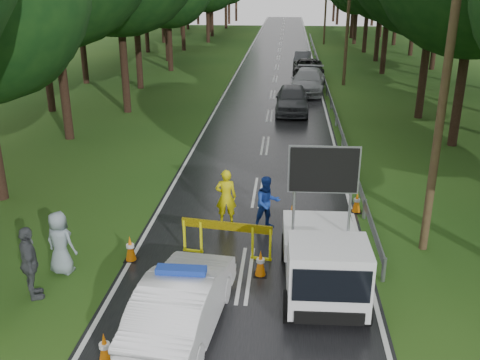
# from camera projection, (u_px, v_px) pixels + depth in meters

# --- Properties ---
(ground) EXTENTS (160.00, 160.00, 0.00)m
(ground) POSITION_uv_depth(u_px,v_px,m) (245.00, 275.00, 14.65)
(ground) COLOR #194313
(ground) RESTS_ON ground
(road) EXTENTS (7.00, 140.00, 0.02)m
(road) POSITION_uv_depth(u_px,v_px,m) (275.00, 79.00, 42.57)
(road) COLOR black
(road) RESTS_ON ground
(guardrail) EXTENTS (0.12, 60.06, 0.70)m
(guardrail) POSITION_uv_depth(u_px,v_px,m) (323.00, 74.00, 41.76)
(guardrail) COLOR gray
(guardrail) RESTS_ON ground
(utility_pole_near) EXTENTS (1.40, 0.24, 10.00)m
(utility_pole_near) POSITION_uv_depth(u_px,v_px,m) (446.00, 80.00, 14.28)
(utility_pole_near) COLOR #442E20
(utility_pole_near) RESTS_ON ground
(utility_pole_mid) EXTENTS (1.40, 0.24, 10.00)m
(utility_pole_mid) POSITION_uv_depth(u_px,v_px,m) (348.00, 15.00, 38.47)
(utility_pole_mid) COLOR #442E20
(utility_pole_mid) RESTS_ON ground
(utility_pole_far) EXTENTS (1.40, 0.24, 10.00)m
(utility_pole_far) POSITION_uv_depth(u_px,v_px,m) (326.00, 0.00, 62.67)
(utility_pole_far) COLOR #442E20
(utility_pole_far) RESTS_ON ground
(police_sedan) EXTENTS (2.03, 4.66, 1.64)m
(police_sedan) POSITION_uv_depth(u_px,v_px,m) (183.00, 302.00, 12.11)
(police_sedan) COLOR white
(police_sedan) RESTS_ON ground
(work_truck) EXTENTS (2.13, 4.54, 3.57)m
(work_truck) POSITION_uv_depth(u_px,v_px,m) (323.00, 260.00, 13.48)
(work_truck) COLOR gray
(work_truck) RESTS_ON ground
(barrier) EXTENTS (2.65, 0.43, 1.10)m
(barrier) POSITION_uv_depth(u_px,v_px,m) (226.00, 230.00, 15.34)
(barrier) COLOR #F6F40D
(barrier) RESTS_ON ground
(officer) EXTENTS (0.73, 0.51, 1.88)m
(officer) POSITION_uv_depth(u_px,v_px,m) (226.00, 197.00, 17.39)
(officer) COLOR yellow
(officer) RESTS_ON ground
(civilian) EXTENTS (1.05, 0.95, 1.76)m
(civilian) POSITION_uv_depth(u_px,v_px,m) (267.00, 203.00, 17.09)
(civilian) COLOR #1839A1
(civilian) RESTS_ON ground
(bystander_mid) EXTENTS (0.99, 1.24, 1.96)m
(bystander_mid) POSITION_uv_depth(u_px,v_px,m) (30.00, 263.00, 13.28)
(bystander_mid) COLOR #43464B
(bystander_mid) RESTS_ON ground
(bystander_right) EXTENTS (1.01, 0.80, 1.81)m
(bystander_right) POSITION_uv_depth(u_px,v_px,m) (60.00, 243.00, 14.47)
(bystander_right) COLOR gray
(bystander_right) RESTS_ON ground
(queue_car_first) EXTENTS (1.95, 4.81, 1.64)m
(queue_car_first) POSITION_uv_depth(u_px,v_px,m) (292.00, 99.00, 31.86)
(queue_car_first) COLOR #3D3F44
(queue_car_first) RESTS_ON ground
(queue_car_second) EXTENTS (2.81, 5.77, 1.62)m
(queue_car_second) POSITION_uv_depth(u_px,v_px,m) (308.00, 81.00, 37.35)
(queue_car_second) COLOR #A0A2A8
(queue_car_second) RESTS_ON ground
(queue_car_third) EXTENTS (2.42, 5.23, 1.45)m
(queue_car_third) POSITION_uv_depth(u_px,v_px,m) (308.00, 69.00, 42.95)
(queue_car_third) COLOR black
(queue_car_third) RESTS_ON ground
(queue_car_fourth) EXTENTS (1.72, 4.02, 1.29)m
(queue_car_fourth) POSITION_uv_depth(u_px,v_px,m) (302.00, 59.00, 48.59)
(queue_car_fourth) COLOR #47484F
(queue_car_fourth) RESTS_ON ground
(cone_near_left) EXTENTS (0.37, 0.37, 0.78)m
(cone_near_left) POSITION_uv_depth(u_px,v_px,m) (105.00, 349.00, 11.16)
(cone_near_left) COLOR black
(cone_near_left) RESTS_ON ground
(cone_center) EXTENTS (0.37, 0.37, 0.77)m
(cone_center) POSITION_uv_depth(u_px,v_px,m) (260.00, 263.00, 14.48)
(cone_center) COLOR black
(cone_center) RESTS_ON ground
(cone_far) EXTENTS (0.32, 0.32, 0.68)m
(cone_far) POSITION_uv_depth(u_px,v_px,m) (292.00, 215.00, 17.56)
(cone_far) COLOR black
(cone_far) RESTS_ON ground
(cone_left_mid) EXTENTS (0.37, 0.37, 0.79)m
(cone_left_mid) POSITION_uv_depth(u_px,v_px,m) (130.00, 249.00, 15.26)
(cone_left_mid) COLOR black
(cone_left_mid) RESTS_ON ground
(cone_right) EXTENTS (0.36, 0.36, 0.76)m
(cone_right) POSITION_uv_depth(u_px,v_px,m) (357.00, 202.00, 18.42)
(cone_right) COLOR black
(cone_right) RESTS_ON ground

